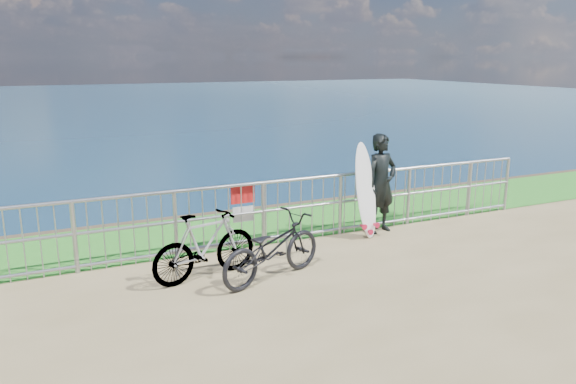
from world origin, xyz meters
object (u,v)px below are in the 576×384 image
bicycle_near (272,248)px  bicycle_far (205,246)px  surfer (381,183)px  surfboard (366,194)px

bicycle_near → bicycle_far: size_ratio=1.08×
surfer → bicycle_near: surfer is taller
surfer → surfboard: size_ratio=1.06×
bicycle_near → surfboard: bearing=-83.0°
surfer → bicycle_far: (-3.58, -0.86, -0.41)m
surfer → surfboard: 0.45m
surfer → surfboard: bearing=-170.0°
bicycle_near → bicycle_far: (-0.86, 0.44, 0.03)m
bicycle_far → surfer: bearing=-89.6°
bicycle_near → bicycle_far: bearing=43.3°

